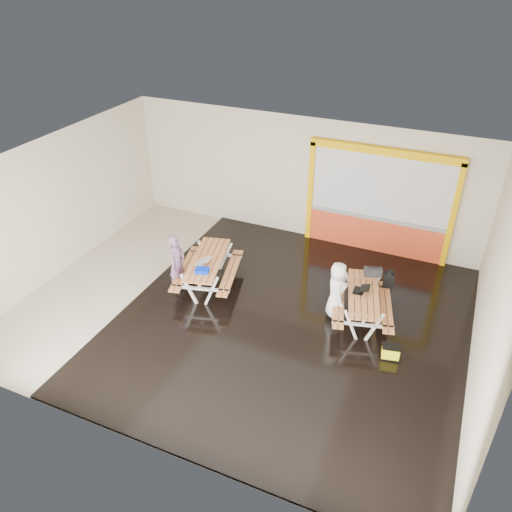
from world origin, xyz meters
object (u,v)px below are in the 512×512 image
at_px(picnic_table_right, 363,299).
at_px(person_left, 177,263).
at_px(blue_pouch, 202,270).
at_px(toolbox, 373,272).
at_px(person_right, 337,290).
at_px(dark_case, 341,314).
at_px(laptop_right, 361,290).
at_px(fluke_bag, 391,352).
at_px(laptop_left, 203,261).
at_px(picnic_table_left, 208,265).
at_px(backpack, 389,279).

xyz_separation_m(picnic_table_right, person_left, (-4.32, -0.71, 0.27)).
distance_m(blue_pouch, toolbox, 3.95).
xyz_separation_m(person_right, toolbox, (0.59, 0.93, 0.06)).
bearing_deg(person_left, toolbox, -72.75).
bearing_deg(dark_case, laptop_right, 24.23).
bearing_deg(fluke_bag, person_right, 148.68).
xyz_separation_m(picnic_table_right, toolbox, (0.02, 0.78, 0.27)).
xyz_separation_m(person_right, laptop_left, (-3.20, -0.26, 0.08)).
distance_m(picnic_table_right, person_left, 4.39).
distance_m(picnic_table_left, toolbox, 3.93).
xyz_separation_m(person_left, person_right, (3.76, 0.56, -0.06)).
bearing_deg(picnic_table_right, fluke_bag, -49.90).
xyz_separation_m(picnic_table_left, picnic_table_right, (3.77, 0.21, -0.04)).
xyz_separation_m(picnic_table_left, toolbox, (3.79, 0.99, 0.23)).
distance_m(laptop_right, backpack, 0.96).
xyz_separation_m(picnic_table_left, person_left, (-0.55, -0.50, 0.23)).
bearing_deg(picnic_table_right, blue_pouch, -167.96).
relative_size(laptop_left, backpack, 0.88).
xyz_separation_m(blue_pouch, toolbox, (3.63, 1.55, -0.01)).
height_order(toolbox, backpack, toolbox).
distance_m(picnic_table_right, laptop_right, 0.24).
bearing_deg(backpack, fluke_bag, -76.05).
bearing_deg(laptop_left, backpack, 17.13).
bearing_deg(person_left, backpack, -73.15).
height_order(laptop_right, toolbox, toolbox).
height_order(laptop_right, dark_case, laptop_right).
bearing_deg(laptop_left, picnic_table_left, 91.58).
xyz_separation_m(laptop_right, fluke_bag, (0.94, -1.06, -0.60)).
bearing_deg(laptop_left, person_right, 4.63).
bearing_deg(toolbox, laptop_right, -97.22).
bearing_deg(laptop_left, picnic_table_right, 6.30).
distance_m(picnic_table_left, person_left, 0.78).
distance_m(picnic_table_left, laptop_right, 3.71).
xyz_separation_m(laptop_left, toolbox, (3.79, 1.19, -0.02)).
height_order(picnic_table_left, laptop_right, laptop_right).
bearing_deg(dark_case, blue_pouch, -168.59).
height_order(toolbox, dark_case, toolbox).
bearing_deg(toolbox, blue_pouch, -156.94).
distance_m(picnic_table_right, laptop_left, 3.80).
distance_m(person_right, blue_pouch, 3.11).
height_order(laptop_left, blue_pouch, laptop_left).
xyz_separation_m(picnic_table_left, laptop_right, (3.70, 0.24, 0.18)).
xyz_separation_m(person_left, backpack, (4.72, 1.58, -0.16)).
bearing_deg(dark_case, picnic_table_right, 16.66).
xyz_separation_m(laptop_right, blue_pouch, (-3.54, -0.80, 0.06)).
xyz_separation_m(laptop_right, backpack, (0.47, 0.84, -0.11)).
distance_m(picnic_table_right, blue_pouch, 3.70).
relative_size(picnic_table_right, blue_pouch, 6.91).
relative_size(picnic_table_left, laptop_left, 6.19).
height_order(toolbox, fluke_bag, toolbox).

